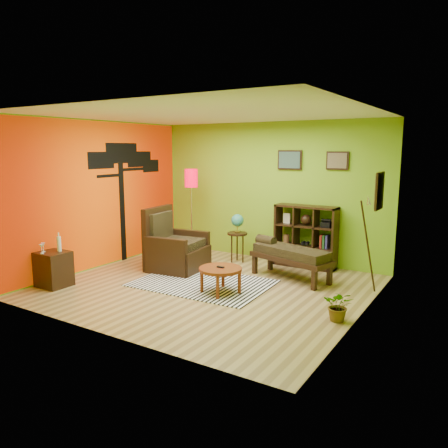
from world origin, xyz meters
The scene contains 11 objects.
ground centered at (0.00, 0.00, 0.00)m, with size 5.00×5.00×0.00m, color tan.
room_shell centered at (-0.09, 0.01, 1.80)m, with size 5.04×4.54×2.82m.
zebra_rug centered at (-0.18, 0.09, 0.01)m, with size 2.24×1.55×0.01m, color white.
coffee_table centered at (0.35, -0.17, 0.36)m, with size 0.68×0.68×0.44m.
armchair centered at (-1.15, 0.57, 0.36)m, with size 1.08×1.08×1.18m.
side_cabinet centered at (-2.20, -1.33, 0.30)m, with size 0.50×0.45×0.90m.
floor_lamp centered at (-1.47, 1.57, 1.50)m, with size 0.28×0.28×1.85m.
globe_table centered at (-0.41, 1.67, 0.74)m, with size 0.40×0.40×0.98m.
cube_shelf centered at (0.91, 2.03, 0.60)m, with size 1.20×0.35×1.20m.
bench centered at (0.95, 1.14, 0.44)m, with size 1.58×0.92×0.69m.
potted_plant centered at (2.30, -0.30, 0.17)m, with size 0.39×0.43×0.33m, color #26661E.
Camera 1 is at (3.92, -5.79, 2.27)m, focal length 35.00 mm.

